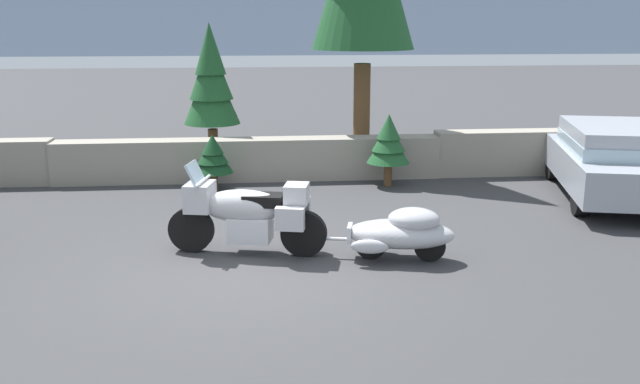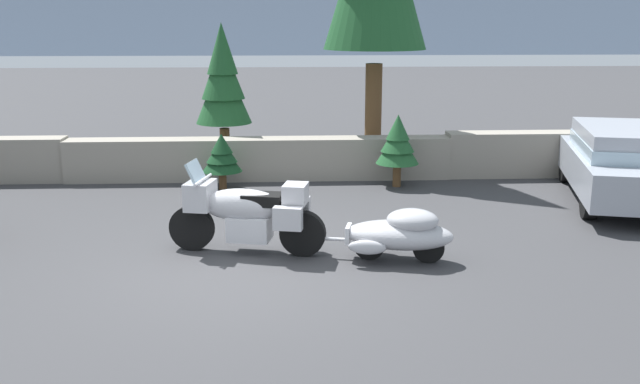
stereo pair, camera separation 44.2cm
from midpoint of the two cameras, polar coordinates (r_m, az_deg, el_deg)
name	(u,v)px [view 2 (the right image)]	position (r m, az deg, el deg)	size (l,w,h in m)	color
ground_plane	(246,269)	(9.54, -4.76, -6.28)	(80.00, 80.00, 0.00)	#38383A
stone_guard_wall	(273,157)	(14.67, -3.04, 2.84)	(24.00, 0.61, 0.95)	gray
touring_motorcycle	(246,211)	(10.00, -4.86, -1.58)	(2.29, 1.04, 1.33)	black
car_shaped_trailer	(400,233)	(9.77, 7.85, -3.33)	(2.23, 1.02, 0.76)	black
sedan_at_right_edge	(624,161)	(14.01, 24.48, 2.36)	(2.88, 4.81, 1.41)	black
pine_tree_secondary	(223,79)	(15.48, -7.15, 9.19)	(1.23, 1.23, 3.23)	brown
pine_sapling_near	(222,155)	(13.80, -7.14, 3.05)	(0.79, 0.79, 1.12)	brown
pine_sapling_farther	(398,142)	(14.00, 7.29, 4.09)	(0.86, 0.86, 1.46)	brown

